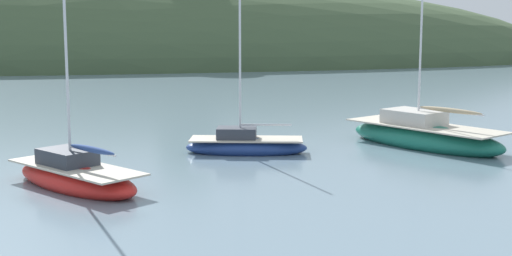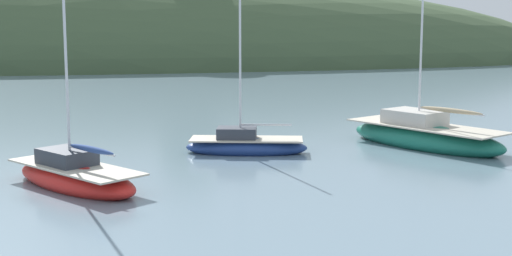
% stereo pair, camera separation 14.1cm
% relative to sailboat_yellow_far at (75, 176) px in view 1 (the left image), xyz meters
% --- Properties ---
extents(sailboat_yellow_far, '(5.20, 5.77, 7.80)m').
position_rel_sailboat_yellow_far_xyz_m(sailboat_yellow_far, '(0.00, 0.00, 0.00)').
color(sailboat_yellow_far, red).
rests_on(sailboat_yellow_far, ground).
extents(sailboat_black_sloop, '(5.19, 2.58, 6.36)m').
position_rel_sailboat_yellow_far_xyz_m(sailboat_black_sloop, '(6.28, 5.11, -0.05)').
color(sailboat_black_sloop, navy).
rests_on(sailboat_black_sloop, ground).
extents(sailboat_red_portside, '(6.15, 7.87, 11.16)m').
position_rel_sailboat_yellow_far_xyz_m(sailboat_red_portside, '(14.09, 5.52, 0.09)').
color(sailboat_red_portside, '#196B56').
rests_on(sailboat_red_portside, ground).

